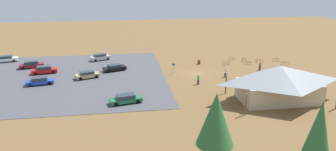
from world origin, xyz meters
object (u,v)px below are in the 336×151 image
object	(u,v)px
pine_center	(216,119)
visitor_by_pavilion	(260,66)
bicycle_yellow_lone_west	(244,60)
bicycle_black_near_sign	(278,77)
bicycle_silver_mid_cluster	(232,59)
bicycle_purple_back_row	(259,61)
lot_sign	(173,67)
bicycle_teal_edge_south	(285,63)
pine_far_east	(318,133)
bicycle_white_lone_east	(258,75)
car_blue_aisle_side	(40,81)
car_silver_mid_lot	(100,57)
bicycle_green_yard_right	(296,79)
bicycle_yellow_by_bin	(262,79)
bicycle_orange_trailside	(226,63)
car_tan_front_row	(87,75)
trash_bin	(199,62)
car_black_back_corner	(115,68)
bicycle_black_yard_left	(248,63)
car_maroon_second_row	(31,65)
visitor_near_lot	(226,73)
visitor_at_bikes	(198,79)
bicycle_red_yard_center	(276,60)
car_white_near_entry	(6,59)
bike_pavilion	(279,81)
car_green_inner_stall	(126,99)
bicycle_blue_near_porch	(287,73)
car_red_by_curb	(44,70)

from	to	relation	value
pine_center	visitor_by_pavilion	size ratio (longest dim) A/B	4.48
bicycle_yellow_lone_west	bicycle_black_near_sign	bearing A→B (deg)	96.94
bicycle_silver_mid_cluster	bicycle_purple_back_row	size ratio (longest dim) A/B	0.97
lot_sign	bicycle_teal_edge_south	bearing A→B (deg)	-173.34
pine_far_east	bicycle_white_lone_east	size ratio (longest dim) A/B	6.07
car_blue_aisle_side	car_silver_mid_lot	bearing A→B (deg)	-121.65
bicycle_white_lone_east	bicycle_yellow_lone_west	bearing A→B (deg)	-98.64
lot_sign	pine_far_east	xyz separation A→B (m)	(-6.04, 35.57, 4.13)
bicycle_green_yard_right	car_silver_mid_lot	world-z (taller)	car_silver_mid_lot
bicycle_yellow_lone_west	bicycle_white_lone_east	xyz separation A→B (m)	(1.68, 11.04, 0.03)
bicycle_green_yard_right	bicycle_yellow_by_bin	size ratio (longest dim) A/B	0.76
car_silver_mid_lot	car_blue_aisle_side	size ratio (longest dim) A/B	0.96
bicycle_orange_trailside	car_tan_front_row	xyz separation A→B (m)	(28.19, 4.76, 0.35)
trash_bin	bicycle_silver_mid_cluster	size ratio (longest dim) A/B	0.58
bicycle_silver_mid_cluster	car_black_back_corner	xyz separation A→B (m)	(25.80, 4.43, 0.35)
bicycle_black_yard_left	bicycle_green_yard_right	size ratio (longest dim) A/B	1.29
car_maroon_second_row	visitor_near_lot	size ratio (longest dim) A/B	2.95
car_maroon_second_row	car_blue_aisle_side	xyz separation A→B (m)	(-4.15, 11.17, -0.04)
car_black_back_corner	visitor_near_lot	distance (m)	21.63
visitor_at_bikes	visitor_by_pavilion	distance (m)	15.64
pine_far_east	bicycle_red_yard_center	distance (m)	45.22
bicycle_green_yard_right	car_white_near_entry	xyz separation A→B (m)	(55.83, -21.68, 0.37)
bike_pavilion	bicycle_red_yard_center	xyz separation A→B (m)	(-10.64, -21.30, -2.69)
lot_sign	bicycle_black_near_sign	world-z (taller)	lot_sign
bicycle_purple_back_row	car_green_inner_stall	bearing A→B (deg)	32.56
pine_far_east	visitor_at_bikes	bearing A→B (deg)	-84.45
bicycle_purple_back_row	lot_sign	bearing A→B (deg)	15.24
lot_sign	car_silver_mid_lot	distance (m)	19.19
visitor_near_lot	bicycle_yellow_lone_west	bearing A→B (deg)	-126.64
car_tan_front_row	pine_center	bearing A→B (deg)	116.00
trash_bin	car_black_back_corner	world-z (taller)	car_black_back_corner
bicycle_blue_near_porch	bicycle_yellow_by_bin	distance (m)	6.45
bicycle_silver_mid_cluster	bicycle_green_yard_right	size ratio (longest dim) A/B	1.23
car_silver_mid_lot	trash_bin	bearing A→B (deg)	163.03
lot_sign	bicycle_white_lone_east	distance (m)	15.81
bicycle_orange_trailside	lot_sign	bearing A→B (deg)	20.61
car_white_near_entry	bicycle_silver_mid_cluster	bearing A→B (deg)	172.95
bike_pavilion	car_tan_front_row	xyz separation A→B (m)	(29.37, -15.42, -2.38)
bicycle_blue_near_porch	pine_far_east	bearing A→B (deg)	64.51
bicycle_black_yard_left	visitor_near_lot	world-z (taller)	visitor_near_lot
bicycle_red_yard_center	bicycle_yellow_by_bin	world-z (taller)	bicycle_red_yard_center
bicycle_white_lone_east	car_red_by_curb	world-z (taller)	car_red_by_curb
pine_far_east	visitor_near_lot	size ratio (longest dim) A/B	4.96
lot_sign	visitor_at_bikes	distance (m)	7.32
trash_bin	bicycle_red_yard_center	distance (m)	17.30
bicycle_green_yard_right	bicycle_purple_back_row	bearing A→B (deg)	-84.33
pine_far_east	car_blue_aisle_side	xyz separation A→B (m)	(29.90, -32.91, -4.83)
bike_pavilion	car_red_by_curb	xyz separation A→B (m)	(37.80, -19.76, -2.32)
bicycle_silver_mid_cluster	bicycle_yellow_by_bin	xyz separation A→B (m)	(-0.46, 14.60, -0.00)
car_green_inner_stall	car_blue_aisle_side	size ratio (longest dim) A/B	1.05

